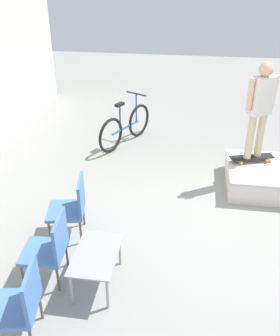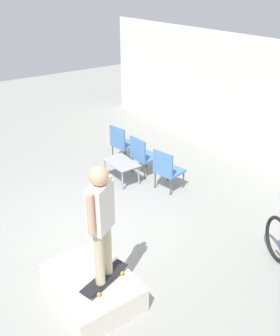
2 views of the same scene
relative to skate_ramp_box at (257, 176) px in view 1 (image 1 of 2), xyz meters
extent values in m
plane|color=gray|center=(-1.45, 0.72, -0.20)|extent=(24.00, 24.00, 0.00)
cube|color=silver|center=(0.00, 0.00, 0.00)|extent=(1.32, 1.05, 0.39)
cylinder|color=#B7B7BC|center=(-0.66, 0.00, 0.20)|extent=(0.05, 1.05, 0.05)
cube|color=black|center=(0.20, 0.10, 0.28)|extent=(0.44, 0.82, 0.02)
cylinder|color=gold|center=(0.38, -0.10, 0.25)|extent=(0.05, 0.06, 0.05)
cylinder|color=gold|center=(0.16, -0.17, 0.25)|extent=(0.05, 0.06, 0.05)
cylinder|color=gold|center=(0.23, 0.37, 0.25)|extent=(0.05, 0.06, 0.05)
cylinder|color=gold|center=(0.01, 0.30, 0.25)|extent=(0.05, 0.06, 0.05)
cylinder|color=#C6B793|center=(0.14, 0.20, 0.70)|extent=(0.13, 0.13, 0.82)
cylinder|color=#C6B793|center=(0.25, 0.01, 0.70)|extent=(0.13, 0.13, 0.82)
cube|color=silver|center=(0.20, 0.10, 1.43)|extent=(0.37, 0.43, 0.65)
cylinder|color=#D8A884|center=(0.07, 0.31, 1.48)|extent=(0.09, 0.09, 0.55)
cylinder|color=#D8A884|center=(0.32, -0.10, 1.48)|extent=(0.09, 0.09, 0.55)
sphere|color=#D8A884|center=(0.20, 0.10, 1.87)|extent=(0.24, 0.24, 0.24)
cube|color=#9E9EA3|center=(-2.70, 2.26, 0.27)|extent=(0.84, 0.53, 0.02)
cylinder|color=#9E9EA3|center=(-3.07, 2.05, 0.03)|extent=(0.04, 0.04, 0.46)
cylinder|color=#9E9EA3|center=(-2.33, 2.05, 0.03)|extent=(0.04, 0.04, 0.46)
cylinder|color=#9E9EA3|center=(-3.07, 2.48, 0.03)|extent=(0.04, 0.04, 0.46)
cylinder|color=#9E9EA3|center=(-2.33, 2.48, 0.03)|extent=(0.04, 0.04, 0.46)
cylinder|color=brown|center=(-3.40, 3.20, 0.00)|extent=(0.03, 0.03, 0.39)
cylinder|color=brown|center=(-3.33, 2.76, 0.00)|extent=(0.03, 0.03, 0.39)
cube|color=#4C7AB7|center=(-3.58, 2.94, 0.22)|extent=(0.60, 0.60, 0.05)
cube|color=#4C7AB7|center=(-3.54, 2.71, 0.50)|extent=(0.52, 0.12, 0.50)
cylinder|color=brown|center=(-2.50, 3.18, 0.00)|extent=(0.03, 0.03, 0.39)
cylinder|color=brown|center=(-2.94, 3.14, 0.00)|extent=(0.03, 0.03, 0.39)
cylinder|color=brown|center=(-2.47, 2.74, 0.00)|extent=(0.03, 0.03, 0.39)
cylinder|color=brown|center=(-2.90, 2.71, 0.00)|extent=(0.03, 0.03, 0.39)
cube|color=#4C7AB7|center=(-2.70, 2.94, 0.22)|extent=(0.56, 0.56, 0.05)
cube|color=#4C7AB7|center=(-2.68, 2.70, 0.50)|extent=(0.52, 0.08, 0.50)
cylinder|color=brown|center=(-1.65, 3.20, 0.00)|extent=(0.03, 0.03, 0.39)
cylinder|color=brown|center=(-2.08, 3.12, 0.00)|extent=(0.03, 0.03, 0.39)
cylinder|color=brown|center=(-1.57, 2.77, 0.00)|extent=(0.03, 0.03, 0.39)
cylinder|color=brown|center=(-2.00, 2.69, 0.00)|extent=(0.03, 0.03, 0.39)
cube|color=#4C7AB7|center=(-1.82, 2.94, 0.22)|extent=(0.61, 0.61, 0.05)
cube|color=#4C7AB7|center=(-1.78, 2.71, 0.50)|extent=(0.52, 0.14, 0.50)
torus|color=black|center=(1.90, 2.43, 0.18)|extent=(0.70, 0.39, 0.75)
torus|color=black|center=(0.98, 2.89, 0.18)|extent=(0.70, 0.39, 0.75)
cylinder|color=#2856A3|center=(1.44, 2.66, 0.18)|extent=(0.85, 0.45, 0.04)
cylinder|color=#2856A3|center=(1.27, 2.75, 0.46)|extent=(0.04, 0.04, 0.56)
cube|color=black|center=(1.27, 2.75, 0.77)|extent=(0.24, 0.19, 0.06)
cylinder|color=#2856A3|center=(1.81, 2.48, 0.51)|extent=(0.04, 0.04, 0.66)
cylinder|color=black|center=(1.81, 2.48, 0.84)|extent=(0.26, 0.48, 0.03)
camera|label=1|loc=(-6.05, 1.22, 3.40)|focal=40.00mm
camera|label=2|loc=(3.64, -1.76, 3.98)|focal=40.00mm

